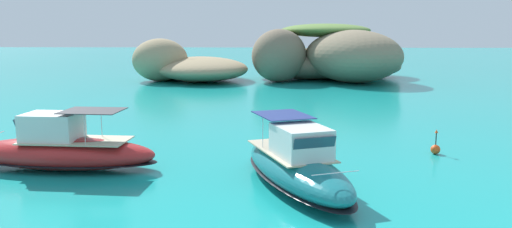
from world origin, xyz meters
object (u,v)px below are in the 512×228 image
islet_small (186,66)px  channel_buoy (435,148)px  motorboat_teal (297,166)px  motorboat_red (62,150)px  islet_large (335,58)px

islet_small → channel_buoy: islet_small is taller
islet_small → channel_buoy: bearing=-62.3°
motorboat_teal → channel_buoy: bearing=37.8°
motorboat_red → islet_small: bearing=92.1°
motorboat_teal → channel_buoy: motorboat_teal is taller
channel_buoy → motorboat_red: bearing=-169.1°
motorboat_teal → motorboat_red: bearing=167.9°
islet_small → motorboat_teal: (13.92, -49.33, -1.05)m
islet_small → motorboat_red: islet_small is taller
islet_large → motorboat_red: 54.01m
islet_large → channel_buoy: size_ratio=19.80×
islet_small → channel_buoy: (22.40, -42.74, -1.72)m
islet_large → islet_small: bearing=-171.2°
islet_large → motorboat_teal: bearing=-98.5°
islet_small → motorboat_teal: bearing=-74.2°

